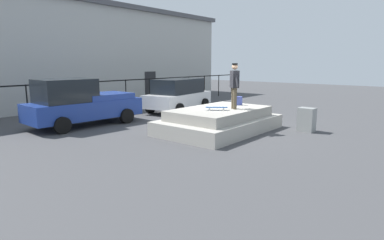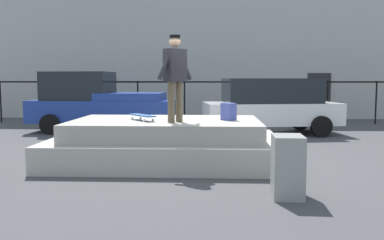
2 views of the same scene
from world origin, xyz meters
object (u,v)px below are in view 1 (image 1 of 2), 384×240
skateboarder (234,83)px  skateboard (217,107)px  backpack (238,101)px  car_white_hatchback_mid (178,94)px  utility_box (307,120)px  car_blue_pickup_near (81,103)px

skateboarder → skateboard: bearing=156.8°
backpack → car_white_hatchback_mid: car_white_hatchback_mid is taller
backpack → utility_box: bearing=152.8°
backpack → car_white_hatchback_mid: 4.97m
skateboard → car_blue_pickup_near: car_blue_pickup_near is taller
skateboard → utility_box: 3.55m
backpack → skateboard: bearing=51.4°
skateboarder → car_blue_pickup_near: 6.37m
car_white_hatchback_mid → utility_box: (-0.76, -7.31, -0.47)m
skateboard → utility_box: (2.55, -2.42, -0.53)m
skateboarder → backpack: bearing=23.4°
skateboarder → utility_box: bearing=-48.9°
backpack → car_white_hatchback_mid: (1.53, 4.73, -0.14)m
skateboard → utility_box: skateboard is taller
skateboarder → skateboard: 1.17m
skateboarder → car_white_hatchback_mid: size_ratio=0.39×
car_blue_pickup_near → utility_box: size_ratio=5.19×
utility_box → skateboard: bearing=138.9°
skateboard → backpack: bearing=5.2°
skateboarder → backpack: (1.07, 0.46, -0.80)m
backpack → car_white_hatchback_mid: bearing=-61.8°
skateboard → car_blue_pickup_near: (-2.33, 5.23, -0.03)m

